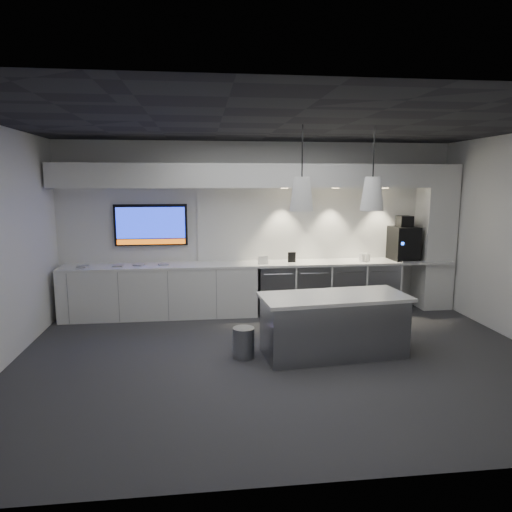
{
  "coord_description": "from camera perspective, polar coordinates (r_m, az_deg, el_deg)",
  "views": [
    {
      "loc": [
        -1.02,
        -5.61,
        2.3
      ],
      "look_at": [
        -0.22,
        1.1,
        1.2
      ],
      "focal_mm": 32.0,
      "sensor_mm": 36.0,
      "label": 1
    }
  ],
  "objects": [
    {
      "name": "fridge_unit_a",
      "position": [
        8.11,
        2.41,
        -4.12
      ],
      "size": [
        0.6,
        0.61,
        0.85
      ],
      "primitive_type": "cube",
      "color": "gray",
      "rests_on": "floor"
    },
    {
      "name": "pendant_right",
      "position": [
        6.1,
        14.32,
        7.57
      ],
      "size": [
        0.3,
        0.3,
        1.13
      ],
      "color": "white",
      "rests_on": "ceiling"
    },
    {
      "name": "back_counter",
      "position": [
        7.98,
        0.66,
        -1.0
      ],
      "size": [
        6.8,
        0.65,
        0.04
      ],
      "primitive_type": "cube",
      "color": "white",
      "rests_on": "left_base_cabinets"
    },
    {
      "name": "left_base_cabinets",
      "position": [
        8.04,
        -11.84,
        -4.4
      ],
      "size": [
        3.3,
        0.63,
        0.86
      ],
      "primitive_type": "cube",
      "color": "white",
      "rests_on": "floor"
    },
    {
      "name": "tray_a",
      "position": [
        8.08,
        -20.84,
        -1.26
      ],
      "size": [
        0.18,
        0.18,
        0.02
      ],
      "primitive_type": "cube",
      "rotation": [
        0.0,
        0.0,
        -0.14
      ],
      "color": "#A0A0A0",
      "rests_on": "back_counter"
    },
    {
      "name": "backsplash",
      "position": [
        8.43,
        8.54,
        4.04
      ],
      "size": [
        4.6,
        0.03,
        1.3
      ],
      "primitive_type": "cube",
      "color": "white",
      "rests_on": "wall_back"
    },
    {
      "name": "fridge_unit_d",
      "position": [
        8.61,
        14.95,
        -3.64
      ],
      "size": [
        0.6,
        0.61,
        0.85
      ],
      "primitive_type": "cube",
      "color": "gray",
      "rests_on": "floor"
    },
    {
      "name": "cup_cluster",
      "position": [
        8.34,
        13.41,
        -0.17
      ],
      "size": [
        0.17,
        0.17,
        0.14
      ],
      "primitive_type": null,
      "color": "white",
      "rests_on": "back_counter"
    },
    {
      "name": "soffit",
      "position": [
        7.88,
        0.66,
        9.98
      ],
      "size": [
        6.9,
        0.6,
        0.4
      ],
      "primitive_type": "cube",
      "color": "white",
      "rests_on": "wall_back"
    },
    {
      "name": "tray_b",
      "position": [
        7.97,
        -16.88,
        -1.18
      ],
      "size": [
        0.16,
        0.16,
        0.02
      ],
      "primitive_type": "cube",
      "rotation": [
        0.0,
        0.0,
        -0.02
      ],
      "color": "#A0A0A0",
      "rests_on": "back_counter"
    },
    {
      "name": "pendant_left",
      "position": [
        5.83,
        5.73,
        7.74
      ],
      "size": [
        0.3,
        0.3,
        1.13
      ],
      "color": "white",
      "rests_on": "ceiling"
    },
    {
      "name": "ceiling",
      "position": [
        5.75,
        3.63,
        16.21
      ],
      "size": [
        7.0,
        7.0,
        0.0
      ],
      "primitive_type": "plane",
      "rotation": [
        3.14,
        0.0,
        0.0
      ],
      "color": "black",
      "rests_on": "wall_back"
    },
    {
      "name": "floor",
      "position": [
        6.15,
        3.34,
        -12.73
      ],
      "size": [
        7.0,
        7.0,
        0.0
      ],
      "primitive_type": "plane",
      "color": "#323234",
      "rests_on": "ground"
    },
    {
      "name": "sign_white",
      "position": [
        7.85,
        0.89,
        -0.5
      ],
      "size": [
        0.18,
        0.05,
        0.14
      ],
      "primitive_type": "cube",
      "rotation": [
        0.0,
        0.0,
        0.19
      ],
      "color": "white",
      "rests_on": "back_counter"
    },
    {
      "name": "tray_d",
      "position": [
        7.93,
        -11.51,
        -1.02
      ],
      "size": [
        0.19,
        0.19,
        0.02
      ],
      "primitive_type": "cube",
      "rotation": [
        0.0,
        0.0,
        0.21
      ],
      "color": "#A0A0A0",
      "rests_on": "back_counter"
    },
    {
      "name": "wall_back",
      "position": [
        8.22,
        0.38,
        3.66
      ],
      "size": [
        7.0,
        0.0,
        7.0
      ],
      "primitive_type": "plane",
      "rotation": [
        1.57,
        0.0,
        0.0
      ],
      "color": "white",
      "rests_on": "floor"
    },
    {
      "name": "coffee_machine",
      "position": [
        8.68,
        17.97,
        1.71
      ],
      "size": [
        0.45,
        0.62,
        0.8
      ],
      "rotation": [
        0.0,
        0.0,
        0.03
      ],
      "color": "black",
      "rests_on": "back_counter"
    },
    {
      "name": "wall_tv",
      "position": [
        8.14,
        -12.99,
        3.8
      ],
      "size": [
        1.25,
        0.07,
        0.72
      ],
      "color": "black",
      "rests_on": "wall_back"
    },
    {
      "name": "island",
      "position": [
        6.24,
        9.67,
        -8.48
      ],
      "size": [
        2.01,
        1.01,
        0.82
      ],
      "rotation": [
        0.0,
        0.0,
        0.1
      ],
      "color": "gray",
      "rests_on": "floor"
    },
    {
      "name": "column",
      "position": [
        8.94,
        21.46,
        2.18
      ],
      "size": [
        0.55,
        0.55,
        2.6
      ],
      "primitive_type": "cube",
      "color": "white",
      "rests_on": "floor"
    },
    {
      "name": "tray_c",
      "position": [
        7.97,
        -14.43,
        -1.08
      ],
      "size": [
        0.2,
        0.2,
        0.02
      ],
      "primitive_type": "cube",
      "rotation": [
        0.0,
        0.0,
        -0.28
      ],
      "color": "#A0A0A0",
      "rests_on": "back_counter"
    },
    {
      "name": "sign_black",
      "position": [
        8.04,
        4.5,
        -0.15
      ],
      "size": [
        0.14,
        0.03,
        0.18
      ],
      "primitive_type": "cube",
      "rotation": [
        0.0,
        0.0,
        0.06
      ],
      "color": "black",
      "rests_on": "back_counter"
    },
    {
      "name": "bin",
      "position": [
        6.13,
        -1.56,
        -10.77
      ],
      "size": [
        0.34,
        0.34,
        0.4
      ],
      "primitive_type": "cylinder",
      "rotation": [
        0.0,
        0.0,
        -0.2
      ],
      "color": "gray",
      "rests_on": "floor"
    },
    {
      "name": "fridge_unit_c",
      "position": [
        8.4,
        10.94,
        -3.82
      ],
      "size": [
        0.6,
        0.61,
        0.85
      ],
      "primitive_type": "cube",
      "color": "gray",
      "rests_on": "floor"
    },
    {
      "name": "wall_front",
      "position": [
        3.37,
        11.06,
        -4.69
      ],
      "size": [
        7.0,
        0.0,
        7.0
      ],
      "primitive_type": "plane",
      "rotation": [
        -1.57,
        0.0,
        0.0
      ],
      "color": "white",
      "rests_on": "floor"
    },
    {
      "name": "fridge_unit_b",
      "position": [
        8.23,
        6.75,
        -3.98
      ],
      "size": [
        0.6,
        0.61,
        0.85
      ],
      "primitive_type": "cube",
      "color": "gray",
      "rests_on": "floor"
    }
  ]
}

